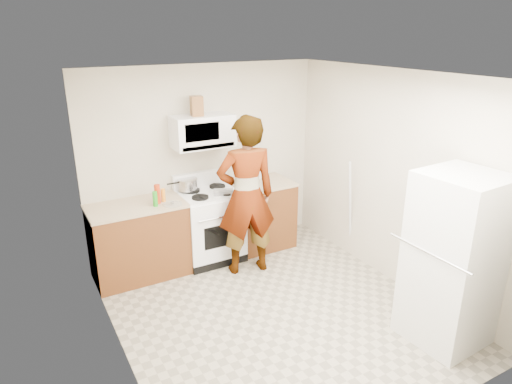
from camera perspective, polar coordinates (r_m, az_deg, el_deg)
floor at (r=5.14m, az=2.41°, el=-14.66°), size 3.60×3.60×0.00m
back_wall at (r=6.06m, az=-6.33°, el=3.83°), size 3.20×0.02×2.50m
right_wall at (r=5.51m, az=16.83°, el=1.45°), size 0.02×3.60×2.50m
cabinet_left at (r=5.77m, az=-14.40°, el=-6.06°), size 1.12×0.62×0.90m
counter_left at (r=5.59m, az=-14.80°, el=-1.73°), size 1.14×0.64×0.03m
cabinet_right at (r=6.36m, az=0.66°, el=-2.91°), size 0.80×0.62×0.90m
counter_right at (r=6.19m, az=0.68°, el=1.08°), size 0.82×0.64×0.03m
gas_range at (r=6.02m, az=-5.77°, el=-4.02°), size 0.76×0.65×1.13m
microwave at (r=5.75m, az=-6.70°, el=7.58°), size 0.76×0.38×0.40m
person at (r=5.50m, az=-1.23°, el=-0.54°), size 0.80×0.60×1.99m
fridge at (r=4.72m, az=23.44°, el=-7.79°), size 0.74×0.74×1.70m
kettle at (r=6.35m, az=-0.05°, el=2.70°), size 0.19×0.19×0.21m
jug at (r=5.65m, az=-7.42°, el=10.62°), size 0.16×0.16×0.24m
saucepan at (r=5.90m, az=-8.55°, el=0.96°), size 0.25×0.25×0.14m
tray at (r=5.77m, az=-4.06°, el=0.00°), size 0.29×0.24×0.05m
bottle_spray at (r=5.53m, az=-12.22°, el=-0.25°), size 0.08×0.08×0.23m
bottle_hot_sauce at (r=5.58m, az=-11.52°, el=-0.40°), size 0.06×0.06×0.16m
bottle_green_cap at (r=5.45m, az=-12.49°, el=-0.86°), size 0.07×0.07×0.18m
pot_lid at (r=5.49m, az=-10.42°, el=-1.51°), size 0.26×0.26×0.01m
broom at (r=6.11m, az=11.69°, el=-2.02°), size 0.27×0.17×1.34m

